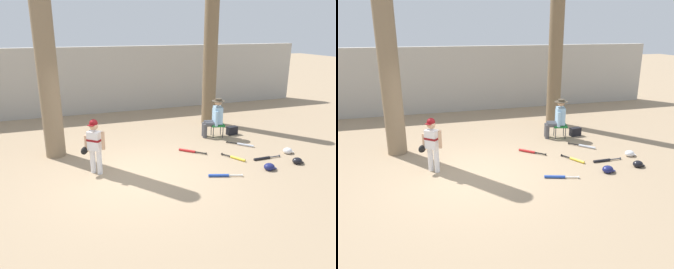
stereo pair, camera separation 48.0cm
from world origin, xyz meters
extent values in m
plane|color=#9E8466|center=(0.00, 0.00, 0.00)|extent=(60.00, 60.00, 0.00)
cube|color=#ADA89E|center=(0.00, 6.41, 1.28)|extent=(18.00, 0.36, 2.56)
cylinder|color=#7F6B51|center=(-1.71, 2.01, 2.58)|extent=(0.51, 0.51, 5.16)
cone|color=#7F6B51|center=(-1.71, 2.01, 0.00)|extent=(0.72, 0.72, 0.30)
cylinder|color=brown|center=(3.51, 3.54, 2.48)|extent=(0.48, 0.48, 4.97)
cone|color=brown|center=(3.51, 3.54, 0.00)|extent=(0.64, 0.64, 0.29)
cylinder|color=white|center=(-0.78, 0.45, 0.29)|extent=(0.12, 0.12, 0.58)
cylinder|color=white|center=(-0.92, 0.57, 0.29)|extent=(0.12, 0.12, 0.58)
cube|color=white|center=(-0.85, 0.51, 0.80)|extent=(0.36, 0.35, 0.44)
cube|color=maroon|center=(-0.85, 0.51, 0.82)|extent=(0.37, 0.36, 0.05)
sphere|color=tan|center=(-0.85, 0.51, 1.15)|extent=(0.20, 0.20, 0.20)
sphere|color=maroon|center=(-0.85, 0.51, 1.21)|extent=(0.19, 0.19, 0.19)
cube|color=maroon|center=(-0.91, 0.44, 1.19)|extent=(0.17, 0.17, 0.02)
cylinder|color=tan|center=(-0.68, 0.34, 0.84)|extent=(0.11, 0.11, 0.42)
cylinder|color=tan|center=(-1.03, 0.62, 0.72)|extent=(0.11, 0.11, 0.40)
ellipsoid|color=black|center=(-1.09, 0.59, 0.56)|extent=(0.24, 0.24, 0.18)
cube|color=#196B2D|center=(3.09, 2.04, 0.38)|extent=(0.49, 0.49, 0.06)
cylinder|color=#333338|center=(2.90, 1.93, 0.19)|extent=(0.02, 0.02, 0.38)
cylinder|color=#333338|center=(2.98, 2.22, 0.19)|extent=(0.02, 0.02, 0.38)
cylinder|color=#333338|center=(3.19, 1.86, 0.19)|extent=(0.02, 0.02, 0.38)
cylinder|color=#333338|center=(3.27, 2.15, 0.19)|extent=(0.02, 0.02, 0.38)
cylinder|color=#47474C|center=(2.67, 2.04, 0.21)|extent=(0.13, 0.13, 0.43)
cylinder|color=#47474C|center=(2.72, 2.24, 0.21)|extent=(0.13, 0.13, 0.43)
cylinder|color=#47474C|center=(2.87, 1.99, 0.43)|extent=(0.42, 0.24, 0.15)
cylinder|color=#47474C|center=(2.92, 2.19, 0.43)|extent=(0.42, 0.24, 0.15)
cube|color=#8CB7D8|center=(3.09, 2.04, 0.69)|extent=(0.32, 0.41, 0.52)
cylinder|color=#8CB7D8|center=(2.95, 1.85, 0.63)|extent=(0.11, 0.11, 0.46)
cylinder|color=#8CB7D8|center=(3.06, 2.27, 0.63)|extent=(0.11, 0.11, 0.46)
sphere|color=tan|center=(3.09, 2.04, 1.09)|extent=(0.22, 0.22, 0.22)
cylinder|color=#4C4233|center=(3.09, 2.04, 1.12)|extent=(0.40, 0.40, 0.02)
cylinder|color=#4C4233|center=(3.09, 2.04, 1.16)|extent=(0.20, 0.20, 0.09)
cube|color=black|center=(3.63, 2.06, 0.13)|extent=(0.36, 0.22, 0.26)
cylinder|color=#2347AD|center=(1.74, -0.63, 0.03)|extent=(0.46, 0.21, 0.07)
cylinder|color=silver|center=(2.11, -0.75, 0.03)|extent=(0.30, 0.13, 0.03)
cylinder|color=silver|center=(2.26, -0.80, 0.03)|extent=(0.03, 0.06, 0.06)
cylinder|color=black|center=(3.29, -0.08, 0.03)|extent=(0.47, 0.07, 0.07)
cylinder|color=#4C4C51|center=(3.67, -0.07, 0.03)|extent=(0.31, 0.03, 0.03)
cylinder|color=#4C4C51|center=(3.83, -0.07, 0.03)|extent=(0.02, 0.06, 0.06)
cylinder|color=yellow|center=(2.69, 0.12, 0.03)|extent=(0.25, 0.41, 0.07)
cylinder|color=black|center=(2.53, 0.43, 0.03)|extent=(0.16, 0.26, 0.03)
cylinder|color=black|center=(2.47, 0.56, 0.03)|extent=(0.06, 0.04, 0.06)
cylinder|color=red|center=(1.69, 1.09, 0.03)|extent=(0.39, 0.37, 0.07)
cylinder|color=black|center=(1.97, 0.82, 0.03)|extent=(0.25, 0.24, 0.03)
cylinder|color=black|center=(2.08, 0.71, 0.03)|extent=(0.05, 0.05, 0.06)
cylinder|color=#B7BCC6|center=(3.44, 0.96, 0.03)|extent=(0.37, 0.40, 0.07)
cylinder|color=black|center=(3.18, 1.26, 0.03)|extent=(0.24, 0.26, 0.03)
cylinder|color=black|center=(3.07, 1.38, 0.03)|extent=(0.05, 0.05, 0.06)
ellipsoid|color=navy|center=(3.07, -0.69, 0.08)|extent=(0.26, 0.24, 0.18)
cube|color=navy|center=(3.19, -0.69, 0.04)|extent=(0.11, 0.13, 0.02)
ellipsoid|color=black|center=(3.96, -0.60, 0.07)|extent=(0.25, 0.22, 0.17)
cube|color=black|center=(4.08, -0.60, 0.03)|extent=(0.10, 0.12, 0.02)
ellipsoid|color=silver|center=(4.20, 0.08, 0.07)|extent=(0.25, 0.22, 0.17)
cube|color=silver|center=(4.32, 0.08, 0.03)|extent=(0.10, 0.12, 0.02)
camera|label=1|loc=(-1.67, -6.80, 3.25)|focal=35.66mm
camera|label=2|loc=(-1.22, -6.95, 3.25)|focal=35.66mm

